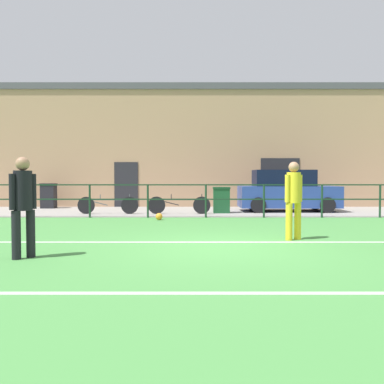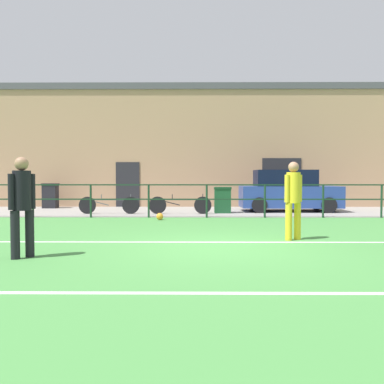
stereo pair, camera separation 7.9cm
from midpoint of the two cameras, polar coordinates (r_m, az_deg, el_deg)
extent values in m
cube|color=#478C42|center=(8.22, 3.15, -7.75)|extent=(60.00, 44.00, 0.04)
cube|color=white|center=(8.80, 2.94, -6.96)|extent=(36.00, 0.11, 0.00)
cube|color=white|center=(5.03, 5.22, -13.81)|extent=(36.00, 0.11, 0.00)
cube|color=gray|center=(16.65, 1.58, -2.70)|extent=(48.00, 5.00, 0.02)
cylinder|color=#193823|center=(15.17, -21.44, -1.16)|extent=(0.07, 0.07, 1.15)
cylinder|color=#193823|center=(14.56, -14.09, -1.21)|extent=(0.07, 0.07, 1.15)
cylinder|color=#193823|center=(14.20, -6.24, -1.24)|extent=(0.07, 0.07, 1.15)
cylinder|color=#193823|center=(14.12, 1.85, -1.24)|extent=(0.07, 0.07, 1.15)
cylinder|color=#193823|center=(14.32, 9.87, -1.23)|extent=(0.07, 0.07, 1.15)
cylinder|color=#193823|center=(14.80, 17.53, -1.19)|extent=(0.07, 0.07, 1.15)
cylinder|color=#193823|center=(15.51, 24.59, -1.13)|extent=(0.07, 0.07, 1.15)
cube|color=#193823|center=(14.10, 1.85, 1.00)|extent=(36.00, 0.04, 0.04)
cube|color=#193823|center=(14.12, 1.85, -1.01)|extent=(36.00, 0.04, 0.04)
cube|color=tan|center=(20.34, 1.31, 5.82)|extent=(28.00, 2.40, 5.47)
cube|color=#232328|center=(19.33, -9.17, 1.01)|extent=(1.10, 0.04, 2.10)
cube|color=#232328|center=(19.51, 12.09, 3.01)|extent=(1.80, 0.04, 1.10)
cube|color=#4C4C51|center=(20.74, 1.32, 13.80)|extent=(28.00, 2.56, 0.30)
cylinder|color=black|center=(7.53, -23.44, -5.51)|extent=(0.15, 0.15, 0.82)
cylinder|color=black|center=(7.64, -21.70, -5.38)|extent=(0.15, 0.15, 0.82)
cylinder|color=black|center=(7.53, -22.64, 0.20)|extent=(0.30, 0.30, 0.67)
sphere|color=#A37556|center=(7.53, -22.68, 3.64)|extent=(0.23, 0.23, 0.23)
cylinder|color=black|center=(7.45, -23.89, 0.02)|extent=(0.11, 0.11, 0.60)
cylinder|color=black|center=(7.61, -21.40, 0.09)|extent=(0.11, 0.11, 0.60)
cylinder|color=gold|center=(9.42, 14.30, -3.93)|extent=(0.15, 0.15, 0.82)
cylinder|color=gold|center=(9.25, 13.15, -4.04)|extent=(0.15, 0.15, 0.82)
cylinder|color=gold|center=(9.29, 13.77, 0.59)|extent=(0.30, 0.30, 0.67)
sphere|color=#A37556|center=(9.29, 13.80, 3.39)|extent=(0.23, 0.23, 0.23)
cylinder|color=gold|center=(9.41, 14.58, 0.49)|extent=(0.11, 0.11, 0.60)
cylinder|color=gold|center=(9.16, 12.94, 0.47)|extent=(0.11, 0.11, 0.60)
sphere|color=orange|center=(13.39, -4.69, -3.41)|extent=(0.23, 0.23, 0.23)
cube|color=#28428E|center=(17.01, 13.13, -0.63)|extent=(3.92, 1.66, 0.85)
cube|color=black|center=(16.95, 12.50, 1.91)|extent=(2.35, 1.39, 0.65)
cylinder|color=black|center=(15.99, 9.11, -1.81)|extent=(0.60, 0.18, 0.60)
cylinder|color=black|center=(16.62, 18.23, -1.74)|extent=(0.60, 0.18, 0.60)
cylinder|color=black|center=(17.56, 8.29, -1.46)|extent=(0.60, 0.18, 0.60)
cylinder|color=black|center=(18.14, 16.66, -1.42)|extent=(0.60, 0.18, 0.60)
cylinder|color=black|center=(15.39, -5.02, -1.84)|extent=(0.65, 0.04, 0.65)
cylinder|color=black|center=(15.33, 1.29, -1.85)|extent=(0.65, 0.04, 0.65)
cube|color=black|center=(15.32, -1.87, -1.06)|extent=(1.32, 0.04, 0.04)
cube|color=black|center=(15.35, -3.45, -1.45)|extent=(0.83, 0.03, 0.24)
cylinder|color=black|center=(15.33, -2.98, -0.69)|extent=(0.03, 0.03, 0.20)
cylinder|color=black|center=(15.31, 1.29, -0.80)|extent=(0.03, 0.03, 0.28)
cylinder|color=black|center=(15.84, -14.56, -1.80)|extent=(0.64, 0.04, 0.64)
cylinder|color=black|center=(15.51, -8.72, -1.84)|extent=(0.64, 0.04, 0.64)
cube|color=#4C5156|center=(15.64, -11.68, -1.06)|extent=(1.27, 0.04, 0.04)
cube|color=#4C5156|center=(15.74, -13.12, -1.44)|extent=(0.80, 0.03, 0.23)
cylinder|color=#4C5156|center=(15.70, -12.70, -0.69)|extent=(0.03, 0.03, 0.20)
cylinder|color=#4C5156|center=(15.49, -8.73, -0.81)|extent=(0.03, 0.03, 0.28)
cube|color=#194C28|center=(15.84, 4.03, -1.25)|extent=(0.62, 0.52, 0.92)
cube|color=#143D20|center=(15.82, 4.04, 0.56)|extent=(0.65, 0.55, 0.08)
cube|color=black|center=(19.34, -19.32, -0.61)|extent=(0.60, 0.50, 1.02)
cube|color=black|center=(19.32, -19.34, 1.02)|extent=(0.63, 0.54, 0.08)
camera|label=1|loc=(0.04, -90.18, -0.01)|focal=38.40mm
camera|label=2|loc=(0.04, 89.82, 0.01)|focal=38.40mm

